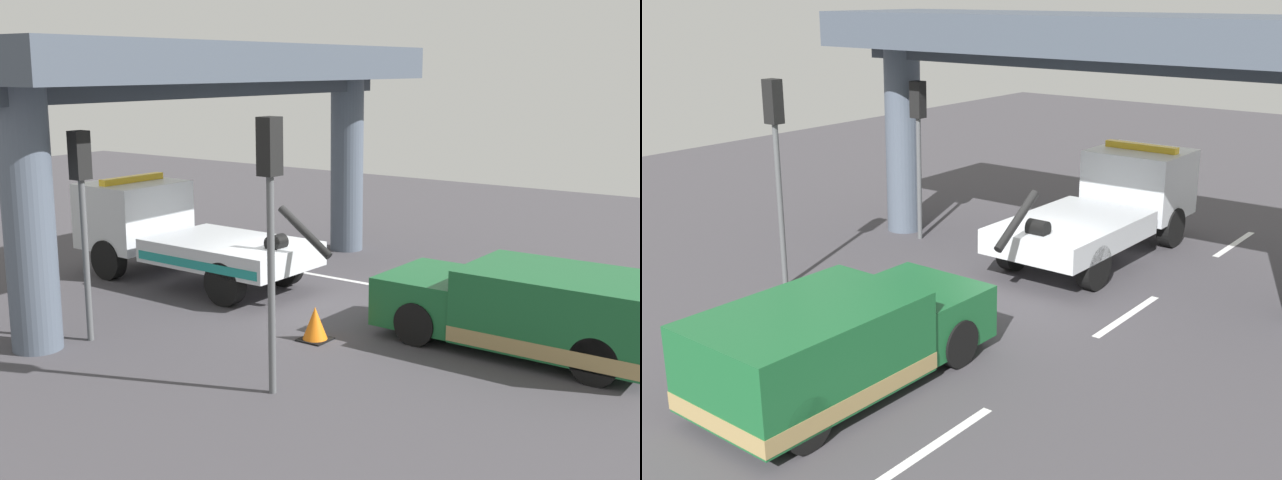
{
  "view_description": "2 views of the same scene",
  "coord_description": "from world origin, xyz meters",
  "views": [
    {
      "loc": [
        -10.85,
        14.09,
        5.19
      ],
      "look_at": [
        -1.13,
        0.39,
        1.62
      ],
      "focal_mm": 45.97,
      "sensor_mm": 36.0,
      "label": 1
    },
    {
      "loc": [
        -13.67,
        -8.7,
        6.11
      ],
      "look_at": [
        -2.24,
        0.1,
        1.67
      ],
      "focal_mm": 45.21,
      "sensor_mm": 36.0,
      "label": 2
    }
  ],
  "objects": [
    {
      "name": "lane_stripe_west",
      "position": [
        -6.0,
        -2.3,
        0.0
      ],
      "size": [
        2.6,
        0.16,
        0.01
      ],
      "primitive_type": "cube",
      "color": "silver",
      "rests_on": "ground"
    },
    {
      "name": "traffic_cone_orange",
      "position": [
        -2.04,
        1.83,
        0.32
      ],
      "size": [
        0.56,
        0.56,
        0.67
      ],
      "color": "orange",
      "rests_on": "ground"
    },
    {
      "name": "lane_stripe_east",
      "position": [
        6.0,
        -2.3,
        0.0
      ],
      "size": [
        2.6,
        0.16,
        0.01
      ],
      "primitive_type": "cube",
      "color": "silver",
      "rests_on": "ground"
    },
    {
      "name": "tow_truck_white",
      "position": [
        3.64,
        -0.01,
        1.2
      ],
      "size": [
        7.26,
        2.48,
        2.46
      ],
      "color": "silver",
      "rests_on": "ground"
    },
    {
      "name": "towed_van_green",
      "position": [
        -5.63,
        0.0,
        0.78
      ],
      "size": [
        5.22,
        2.26,
        1.58
      ],
      "color": "#195B2D",
      "rests_on": "ground"
    },
    {
      "name": "traffic_light_far",
      "position": [
        1.52,
        4.35,
        2.95
      ],
      "size": [
        0.39,
        0.32,
        4.03
      ],
      "color": "#515456",
      "rests_on": "ground"
    },
    {
      "name": "ground_plane",
      "position": [
        0.0,
        0.0,
        -0.05
      ],
      "size": [
        60.0,
        40.0,
        0.1
      ],
      "primitive_type": "cube",
      "color": "#423F44"
    },
    {
      "name": "overpass_structure",
      "position": [
        1.92,
        0.0,
        4.74
      ],
      "size": [
        3.6,
        12.47,
        5.68
      ],
      "color": "#4C5666",
      "rests_on": "ground"
    },
    {
      "name": "traffic_light_near",
      "position": [
        -2.98,
        4.35,
        3.23
      ],
      "size": [
        0.39,
        0.32,
        4.45
      ],
      "color": "#515456",
      "rests_on": "ground"
    },
    {
      "name": "lane_stripe_mid",
      "position": [
        0.0,
        -2.3,
        0.0
      ],
      "size": [
        2.6,
        0.16,
        0.01
      ],
      "primitive_type": "cube",
      "color": "silver",
      "rests_on": "ground"
    }
  ]
}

